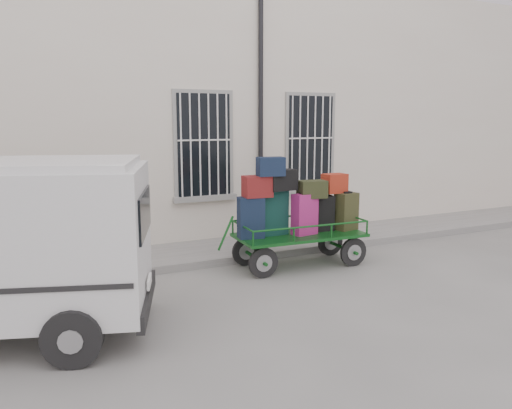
% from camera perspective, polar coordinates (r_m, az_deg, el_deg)
% --- Properties ---
extents(ground, '(80.00, 80.00, 0.00)m').
position_cam_1_polar(ground, '(8.83, 3.38, -8.79)').
color(ground, slate).
rests_on(ground, ground).
extents(building, '(24.00, 5.15, 6.00)m').
position_cam_1_polar(building, '(13.45, -8.11, 10.44)').
color(building, beige).
rests_on(building, ground).
extents(sidewalk, '(24.00, 1.70, 0.15)m').
position_cam_1_polar(sidewalk, '(10.71, -2.36, -5.06)').
color(sidewalk, slate).
rests_on(sidewalk, ground).
extents(luggage_cart, '(2.91, 1.23, 2.13)m').
position_cam_1_polar(luggage_cart, '(9.51, 4.60, -1.02)').
color(luggage_cart, black).
rests_on(luggage_cart, ground).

